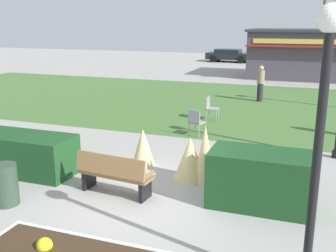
% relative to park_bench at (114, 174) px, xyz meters
% --- Properties ---
extents(ground_plane, '(80.00, 80.00, 0.00)m').
position_rel_park_bench_xyz_m(ground_plane, '(0.61, 0.01, -0.48)').
color(ground_plane, '#999691').
extents(lawn_patch, '(36.00, 12.00, 0.01)m').
position_rel_park_bench_xyz_m(lawn_patch, '(0.61, 10.72, -0.48)').
color(lawn_patch, '#446B33').
rests_on(lawn_patch, ground_plane).
extents(park_bench, '(1.74, 0.69, 0.95)m').
position_rel_park_bench_xyz_m(park_bench, '(0.00, 0.00, 0.00)').
color(park_bench, olive).
rests_on(park_bench, ground_plane).
extents(hedge_left, '(2.68, 1.10, 0.98)m').
position_rel_park_bench_xyz_m(hedge_left, '(-2.78, 0.44, 0.01)').
color(hedge_left, '#19421E').
rests_on(hedge_left, ground_plane).
extents(hedge_right, '(2.13, 1.10, 1.15)m').
position_rel_park_bench_xyz_m(hedge_right, '(3.08, 0.55, 0.09)').
color(hedge_right, '#19421E').
rests_on(hedge_right, ground_plane).
extents(ornamental_grass_behind_left, '(0.62, 0.62, 0.99)m').
position_rel_park_bench_xyz_m(ornamental_grass_behind_left, '(-0.15, 1.95, 0.01)').
color(ornamental_grass_behind_left, '#D1BC7F').
rests_on(ornamental_grass_behind_left, ground_plane).
extents(ornamental_grass_behind_right, '(0.80, 0.80, 1.05)m').
position_rel_park_bench_xyz_m(ornamental_grass_behind_right, '(1.30, 1.39, 0.05)').
color(ornamental_grass_behind_right, '#D1BC7F').
rests_on(ornamental_grass_behind_right, ground_plane).
extents(ornamental_grass_behind_center, '(0.56, 0.56, 1.37)m').
position_rel_park_bench_xyz_m(ornamental_grass_behind_center, '(1.66, 1.39, 0.20)').
color(ornamental_grass_behind_center, '#D1BC7F').
rests_on(ornamental_grass_behind_center, ground_plane).
extents(lamppost_near, '(0.36, 0.36, 3.90)m').
position_rel_park_bench_xyz_m(lamppost_near, '(4.01, -1.99, 1.99)').
color(lamppost_near, black).
rests_on(lamppost_near, ground_plane).
extents(trash_bin, '(0.52, 0.52, 0.87)m').
position_rel_park_bench_xyz_m(trash_bin, '(-1.89, -1.19, -0.05)').
color(trash_bin, '#2D4233').
rests_on(trash_bin, ground_plane).
extents(food_kiosk, '(8.15, 5.08, 3.20)m').
position_rel_park_bench_xyz_m(food_kiosk, '(3.68, 21.22, 1.13)').
color(food_kiosk, '#47424C').
rests_on(food_kiosk, ground_plane).
extents(cafe_chair_east, '(0.54, 0.54, 0.89)m').
position_rel_park_bench_xyz_m(cafe_chair_east, '(0.39, 5.05, 0.05)').
color(cafe_chair_east, gray).
rests_on(cafe_chair_east, ground_plane).
extents(cafe_chair_center, '(0.45, 0.45, 0.89)m').
position_rel_park_bench_xyz_m(cafe_chair_center, '(0.29, 7.41, 0.05)').
color(cafe_chair_center, gray).
rests_on(cafe_chair_center, ground_plane).
extents(person_standing, '(0.34, 0.34, 1.69)m').
position_rel_park_bench_xyz_m(person_standing, '(1.61, 11.83, 0.38)').
color(person_standing, '#23232D').
rests_on(person_standing, ground_plane).
extents(parked_car_west_slot, '(4.30, 2.25, 1.20)m').
position_rel_park_bench_xyz_m(parked_car_west_slot, '(-3.60, 30.21, 0.16)').
color(parked_car_west_slot, black).
rests_on(parked_car_west_slot, ground_plane).
extents(tree_center_bg, '(0.91, 0.96, 6.81)m').
position_rel_park_bench_xyz_m(tree_center_bg, '(4.40, 33.85, 2.56)').
color(tree_center_bg, brown).
rests_on(tree_center_bg, ground_plane).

